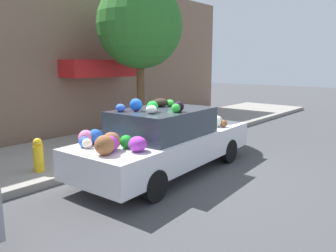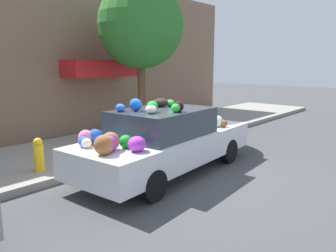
# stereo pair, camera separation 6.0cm
# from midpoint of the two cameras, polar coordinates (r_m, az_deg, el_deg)

# --- Properties ---
(ground_plane) EXTENTS (60.00, 60.00, 0.00)m
(ground_plane) POSITION_cam_midpoint_polar(r_m,az_deg,el_deg) (7.25, -0.34, -7.90)
(ground_plane) COLOR #424244
(sidewalk_curb) EXTENTS (24.00, 3.20, 0.15)m
(sidewalk_curb) POSITION_cam_midpoint_polar(r_m,az_deg,el_deg) (9.16, -13.21, -3.73)
(sidewalk_curb) COLOR gray
(sidewalk_curb) RESTS_ON ground
(building_facade) EXTENTS (18.00, 1.20, 5.12)m
(building_facade) POSITION_cam_midpoint_polar(r_m,az_deg,el_deg) (10.80, -20.60, 11.26)
(building_facade) COLOR #846651
(building_facade) RESTS_ON ground
(street_tree) EXTENTS (2.60, 2.60, 4.62)m
(street_tree) POSITION_cam_midpoint_polar(r_m,az_deg,el_deg) (10.33, -5.14, 17.00)
(street_tree) COLOR brown
(street_tree) RESTS_ON sidewalk_curb
(fire_hydrant) EXTENTS (0.20, 0.20, 0.70)m
(fire_hydrant) POSITION_cam_midpoint_polar(r_m,az_deg,el_deg) (7.20, -21.86, -4.72)
(fire_hydrant) COLOR gold
(fire_hydrant) RESTS_ON sidewalk_curb
(art_car) EXTENTS (4.64, 1.96, 1.65)m
(art_car) POSITION_cam_midpoint_polar(r_m,az_deg,el_deg) (6.96, -0.75, -2.48)
(art_car) COLOR silver
(art_car) RESTS_ON ground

